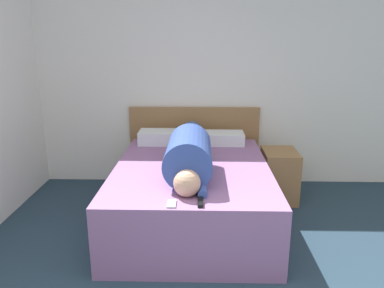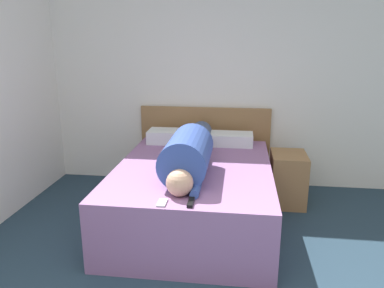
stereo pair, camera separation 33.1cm
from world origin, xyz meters
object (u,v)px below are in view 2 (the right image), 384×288
person_lying (190,152)px  tv_remote (190,202)px  pillow_second (227,139)px  pillow_near_headboard (175,137)px  cell_phone (162,203)px  bed (194,194)px  nightstand (288,179)px

person_lying → tv_remote: size_ratio=11.51×
pillow_second → tv_remote: bearing=-96.9°
pillow_second → pillow_near_headboard: bearing=180.0°
pillow_second → cell_phone: pillow_second is taller
pillow_second → cell_phone: size_ratio=4.44×
pillow_second → tv_remote: pillow_second is taller
pillow_near_headboard → pillow_second: size_ratio=1.05×
bed → pillow_near_headboard: 0.91m
pillow_near_headboard → tv_remote: pillow_near_headboard is taller
pillow_near_headboard → person_lying: bearing=-71.4°
person_lying → pillow_near_headboard: bearing=108.6°
bed → cell_phone: (-0.12, -0.87, 0.30)m
pillow_second → cell_phone: (-0.40, -1.64, -0.06)m
tv_remote → person_lying: bearing=97.6°
tv_remote → cell_phone: tv_remote is taller
person_lying → pillow_near_headboard: (-0.29, 0.87, -0.10)m
bed → nightstand: 1.10m
bed → person_lying: person_lying is taller
bed → person_lying: size_ratio=1.11×
pillow_near_headboard → tv_remote: size_ratio=4.05×
bed → cell_phone: size_ratio=14.78×
person_lying → pillow_second: 0.93m
person_lying → pillow_second: bearing=71.3°
bed → tv_remote: tv_remote is taller
pillow_near_headboard → cell_phone: (0.19, -1.64, -0.07)m
tv_remote → cell_phone: (-0.20, -0.02, -0.01)m
nightstand → pillow_second: bearing=163.2°
bed → pillow_second: 0.89m
pillow_near_headboard → nightstand: bearing=-9.1°
pillow_near_headboard → cell_phone: 1.65m
nightstand → person_lying: (-0.97, -0.67, 0.47)m
bed → pillow_second: (0.28, 0.77, 0.36)m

